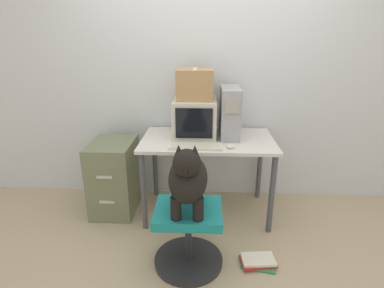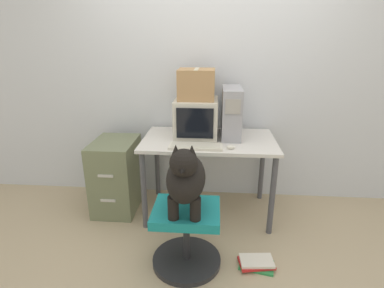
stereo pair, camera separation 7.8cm
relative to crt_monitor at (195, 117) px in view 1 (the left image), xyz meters
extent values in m
plane|color=tan|center=(0.12, -0.47, -0.94)|extent=(12.00, 12.00, 0.00)
cube|color=silver|center=(0.12, 0.32, 0.36)|extent=(8.00, 0.05, 2.60)
cube|color=silver|center=(0.12, -0.11, -0.19)|extent=(1.22, 0.73, 0.03)
cylinder|color=#4C4C51|center=(-0.44, -0.42, -0.57)|extent=(0.05, 0.05, 0.74)
cylinder|color=#4C4C51|center=(0.68, -0.42, -0.57)|extent=(0.05, 0.05, 0.74)
cylinder|color=#4C4C51|center=(-0.44, 0.21, -0.57)|extent=(0.05, 0.05, 0.74)
cylinder|color=#4C4C51|center=(0.68, 0.21, -0.57)|extent=(0.05, 0.05, 0.74)
cube|color=beige|center=(0.00, 0.00, 0.00)|extent=(0.40, 0.42, 0.35)
cube|color=black|center=(0.00, -0.21, 0.00)|extent=(0.33, 0.01, 0.27)
cube|color=#99999E|center=(0.33, -0.01, 0.06)|extent=(0.17, 0.43, 0.46)
cube|color=#9E998E|center=(0.33, -0.23, 0.16)|extent=(0.13, 0.01, 0.13)
cube|color=beige|center=(0.02, -0.36, -0.16)|extent=(0.45, 0.16, 0.02)
cube|color=beige|center=(0.02, -0.36, -0.15)|extent=(0.42, 0.13, 0.00)
ellipsoid|color=beige|center=(0.31, -0.37, -0.16)|extent=(0.07, 0.04, 0.04)
cylinder|color=#262628|center=(-0.02, -0.85, -0.92)|extent=(0.53, 0.53, 0.04)
cylinder|color=#262628|center=(-0.02, -0.85, -0.72)|extent=(0.05, 0.05, 0.37)
cube|color=teal|center=(-0.02, -0.85, -0.50)|extent=(0.49, 0.41, 0.07)
ellipsoid|color=black|center=(-0.02, -0.85, -0.22)|extent=(0.27, 0.50, 0.30)
cylinder|color=black|center=(-0.09, -0.99, -0.38)|extent=(0.08, 0.08, 0.17)
cylinder|color=black|center=(0.06, -0.99, -0.38)|extent=(0.08, 0.08, 0.17)
sphere|color=black|center=(-0.02, -0.99, -0.05)|extent=(0.19, 0.19, 0.19)
cone|color=black|center=(-0.02, -1.08, -0.06)|extent=(0.08, 0.09, 0.08)
cone|color=black|center=(-0.07, -0.98, 0.03)|extent=(0.07, 0.07, 0.08)
cone|color=black|center=(0.04, -0.98, 0.03)|extent=(0.07, 0.07, 0.08)
torus|color=orange|center=(-0.02, -0.97, -0.12)|extent=(0.13, 0.13, 0.02)
cube|color=#6B7251|center=(-0.79, -0.10, -0.59)|extent=(0.40, 0.55, 0.72)
cube|color=beige|center=(-0.79, -0.38, -0.46)|extent=(0.14, 0.01, 0.02)
cube|color=beige|center=(-0.79, -0.38, -0.71)|extent=(0.14, 0.01, 0.02)
cube|color=#A87F51|center=(0.00, 0.00, 0.31)|extent=(0.33, 0.30, 0.27)
cube|color=beige|center=(0.00, 0.00, 0.45)|extent=(0.04, 0.30, 0.00)
cube|color=#2D8C47|center=(0.52, -0.86, -0.93)|extent=(0.28, 0.21, 0.02)
cube|color=red|center=(0.52, -0.86, -0.91)|extent=(0.28, 0.20, 0.02)
cube|color=silver|center=(0.52, -0.86, -0.89)|extent=(0.26, 0.18, 0.02)
camera|label=1|loc=(0.10, -2.75, 0.70)|focal=28.00mm
camera|label=2|loc=(0.17, -2.74, 0.70)|focal=28.00mm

